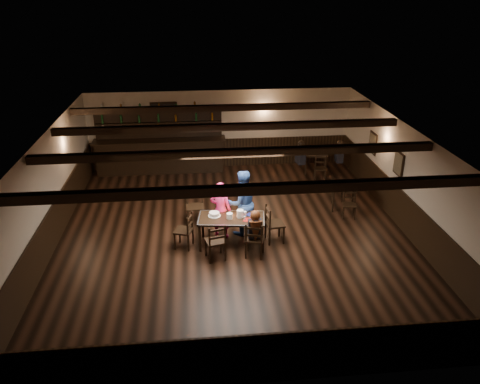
{
  "coord_description": "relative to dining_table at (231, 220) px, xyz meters",
  "views": [
    {
      "loc": [
        -0.93,
        -10.64,
        6.03
      ],
      "look_at": [
        0.19,
        0.2,
        1.1
      ],
      "focal_mm": 35.0,
      "sensor_mm": 36.0,
      "label": 1
    }
  ],
  "objects": [
    {
      "name": "bg_patron_right",
      "position": [
        4.0,
        4.26,
        0.17
      ],
      "size": [
        0.23,
        0.37,
        0.76
      ],
      "color": "black",
      "rests_on": "ground"
    },
    {
      "name": "tea_light",
      "position": [
        0.02,
        0.13,
        0.1
      ],
      "size": [
        0.05,
        0.05,
        0.06
      ],
      "color": "#A5A8AD",
      "rests_on": "dining_table"
    },
    {
      "name": "bg_patron_left",
      "position": [
        2.67,
        4.24,
        0.19
      ],
      "size": [
        0.31,
        0.42,
        0.8
      ],
      "color": "black",
      "rests_on": "ground"
    },
    {
      "name": "chair_near_right",
      "position": [
        0.48,
        -0.65,
        -0.14
      ],
      "size": [
        0.53,
        0.51,
        0.92
      ],
      "color": "black",
      "rests_on": "ground"
    },
    {
      "name": "pepper_shaker",
      "position": [
        0.46,
        -0.14,
        0.12
      ],
      "size": [
        0.03,
        0.03,
        0.08
      ],
      "primitive_type": "cylinder",
      "color": "#A5A8AD",
      "rests_on": "dining_table"
    },
    {
      "name": "back_table_a",
      "position": [
        3.38,
        1.72,
        -0.03
      ],
      "size": [
        0.87,
        0.87,
        0.75
      ],
      "color": "black",
      "rests_on": "ground"
    },
    {
      "name": "seated_person",
      "position": [
        0.51,
        -0.59,
        0.14
      ],
      "size": [
        0.32,
        0.48,
        0.78
      ],
      "color": "black",
      "rests_on": "ground"
    },
    {
      "name": "dining_table",
      "position": [
        0.0,
        0.0,
        0.0
      ],
      "size": [
        1.71,
        1.01,
        0.75
      ],
      "color": "black",
      "rests_on": "ground"
    },
    {
      "name": "room_shell",
      "position": [
        0.11,
        0.56,
        1.07
      ],
      "size": [
        9.02,
        10.02,
        2.71
      ],
      "color": "beige",
      "rests_on": "ground"
    },
    {
      "name": "menu_blue",
      "position": [
        0.51,
        0.09,
        0.08
      ],
      "size": [
        0.32,
        0.3,
        0.0
      ],
      "primitive_type": "cube",
      "rotation": [
        0.0,
        0.0,
        -0.64
      ],
      "color": "#101553",
      "rests_on": "dining_table"
    },
    {
      "name": "woman_pink",
      "position": [
        -0.24,
        0.45,
        0.08
      ],
      "size": [
        0.65,
        0.54,
        1.51
      ],
      "primitive_type": "imported",
      "rotation": [
        0.0,
        0.0,
        2.76
      ],
      "color": "#F02D50",
      "rests_on": "ground"
    },
    {
      "name": "menu_red",
      "position": [
        0.43,
        -0.16,
        0.08
      ],
      "size": [
        0.34,
        0.28,
        0.0
      ],
      "primitive_type": "cube",
      "rotation": [
        0.0,
        0.0,
        -0.25
      ],
      "color": "maroon",
      "rests_on": "dining_table"
    },
    {
      "name": "plate_stack_b",
      "position": [
        0.21,
        0.01,
        0.17
      ],
      "size": [
        0.16,
        0.16,
        0.19
      ],
      "primitive_type": "cylinder",
      "color": "white",
      "rests_on": "dining_table"
    },
    {
      "name": "chair_end_right",
      "position": [
        1.01,
        0.05,
        -0.11
      ],
      "size": [
        0.48,
        0.5,
        0.97
      ],
      "color": "black",
      "rests_on": "ground"
    },
    {
      "name": "chair_far_pushed",
      "position": [
        -0.88,
        1.28,
        -0.08
      ],
      "size": [
        0.49,
        0.47,
        1.02
      ],
      "color": "black",
      "rests_on": "ground"
    },
    {
      "name": "chair_near_left",
      "position": [
        -0.41,
        -0.68,
        -0.13
      ],
      "size": [
        0.53,
        0.51,
        0.94
      ],
      "color": "black",
      "rests_on": "ground"
    },
    {
      "name": "ground",
      "position": [
        0.1,
        0.52,
        -0.67
      ],
      "size": [
        10.0,
        10.0,
        0.0
      ],
      "primitive_type": "plane",
      "color": "black",
      "rests_on": "ground"
    },
    {
      "name": "plate_stack_a",
      "position": [
        -0.05,
        -0.03,
        0.15
      ],
      "size": [
        0.15,
        0.15,
        0.14
      ],
      "primitive_type": "cylinder",
      "color": "white",
      "rests_on": "dining_table"
    },
    {
      "name": "chair_end_left",
      "position": [
        -1.1,
        -0.02,
        -0.14
      ],
      "size": [
        0.52,
        0.53,
        0.92
      ],
      "color": "black",
      "rests_on": "ground"
    },
    {
      "name": "back_table_b",
      "position": [
        3.26,
        4.46,
        -0.03
      ],
      "size": [
        0.95,
        0.95,
        0.75
      ],
      "color": "black",
      "rests_on": "ground"
    },
    {
      "name": "cake",
      "position": [
        -0.41,
        0.14,
        0.12
      ],
      "size": [
        0.31,
        0.31,
        0.1
      ],
      "color": "white",
      "rests_on": "dining_table"
    },
    {
      "name": "man_blue",
      "position": [
        0.32,
        0.58,
        0.2
      ],
      "size": [
        0.99,
        0.86,
        1.74
      ],
      "primitive_type": "imported",
      "rotation": [
        0.0,
        0.0,
        3.41
      ],
      "color": "navy",
      "rests_on": "ground"
    },
    {
      "name": "drink_glass",
      "position": [
        0.34,
        0.05,
        0.14
      ],
      "size": [
        0.08,
        0.08,
        0.13
      ],
      "primitive_type": "cylinder",
      "color": "silver",
      "rests_on": "dining_table"
    },
    {
      "name": "bar_counter",
      "position": [
        -1.99,
        5.24,
        0.05
      ],
      "size": [
        4.45,
        0.7,
        2.2
      ],
      "color": "black",
      "rests_on": "ground"
    },
    {
      "name": "salt_shaker",
      "position": [
        0.31,
        -0.14,
        0.13
      ],
      "size": [
        0.04,
        0.04,
        0.1
      ],
      "primitive_type": "cylinder",
      "color": "silver",
      "rests_on": "dining_table"
    }
  ]
}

